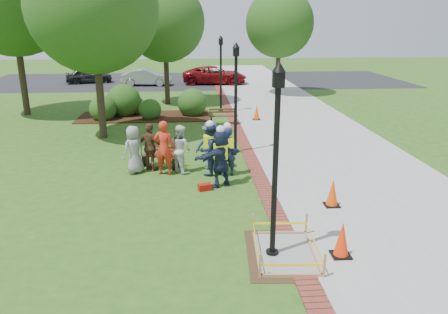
{
  "coord_description": "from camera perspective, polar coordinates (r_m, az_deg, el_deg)",
  "views": [
    {
      "loc": [
        -0.5,
        -11.55,
        5.0
      ],
      "look_at": [
        0.5,
        1.2,
        1.0
      ],
      "focal_mm": 35.0,
      "sensor_mm": 36.0,
      "label": 1
    }
  ],
  "objects": [
    {
      "name": "hivis_worker_b",
      "position": [
        14.5,
        0.42,
        0.98
      ],
      "size": [
        0.59,
        0.44,
        1.83
      ],
      "color": "#192B41",
      "rests_on": "ground"
    },
    {
      "name": "casual_person_a",
      "position": [
        15.1,
        -11.69,
        0.94
      ],
      "size": [
        0.62,
        0.61,
        1.65
      ],
      "color": "gray",
      "rests_on": "ground"
    },
    {
      "name": "toolbox",
      "position": [
        13.48,
        -2.52,
        -3.95
      ],
      "size": [
        0.45,
        0.33,
        0.2
      ],
      "primitive_type": "cube",
      "rotation": [
        0.0,
        0.0,
        0.28
      ],
      "color": "#9D100C",
      "rests_on": "ground"
    },
    {
      "name": "parked_car_a",
      "position": [
        38.78,
        -17.15,
        9.21
      ],
      "size": [
        2.87,
        4.57,
        1.38
      ],
      "primitive_type": "imported",
      "rotation": [
        0.0,
        0.0,
        1.83
      ],
      "color": "black",
      "rests_on": "ground"
    },
    {
      "name": "shrub_a",
      "position": [
        23.95,
        -15.44,
        4.7
      ],
      "size": [
        1.39,
        1.39,
        1.39
      ],
      "primitive_type": "sphere",
      "color": "#1D4112",
      "rests_on": "ground"
    },
    {
      "name": "tree_right",
      "position": [
        31.16,
        7.26,
        16.92
      ],
      "size": [
        4.62,
        4.62,
        7.14
      ],
      "color": "#3D2D1E",
      "rests_on": "ground"
    },
    {
      "name": "parked_car_c",
      "position": [
        36.6,
        -1.21,
        9.52
      ],
      "size": [
        2.59,
        5.03,
        1.58
      ],
      "primitive_type": "imported",
      "rotation": [
        0.0,
        0.0,
        1.47
      ],
      "color": "maroon",
      "rests_on": "ground"
    },
    {
      "name": "casual_person_e",
      "position": [
        15.15,
        -1.74,
        1.49
      ],
      "size": [
        0.63,
        0.5,
        1.71
      ],
      "color": "#374461",
      "rests_on": "ground"
    },
    {
      "name": "sidewalk",
      "position": [
        22.79,
        9.62,
        4.48
      ],
      "size": [
        6.0,
        60.0,
        0.02
      ],
      "primitive_type": "cube",
      "color": "#9E9E99",
      "rests_on": "ground"
    },
    {
      "name": "parking_lot",
      "position": [
        38.87,
        -3.77,
        9.96
      ],
      "size": [
        36.0,
        12.0,
        0.01
      ],
      "primitive_type": "cube",
      "color": "black",
      "rests_on": "ground"
    },
    {
      "name": "casual_person_d",
      "position": [
        15.22,
        -9.59,
        1.25
      ],
      "size": [
        0.64,
        0.58,
        1.68
      ],
      "color": "brown",
      "rests_on": "ground"
    },
    {
      "name": "bench_near",
      "position": [
        15.71,
        -8.29,
        -0.48
      ],
      "size": [
        1.42,
        0.93,
        0.73
      ],
      "color": "#51301B",
      "rests_on": "ground"
    },
    {
      "name": "mulch_bed",
      "position": [
        24.2,
        -10.36,
        5.22
      ],
      "size": [
        7.0,
        3.0,
        0.05
      ],
      "primitive_type": "cube",
      "color": "#381E0F",
      "rests_on": "ground"
    },
    {
      "name": "shrub_e",
      "position": [
        24.94,
        -10.94,
        5.5
      ],
      "size": [
        0.96,
        0.96,
        0.96
      ],
      "primitive_type": "sphere",
      "color": "#1D4112",
      "rests_on": "ground"
    },
    {
      "name": "cone_front",
      "position": [
        10.08,
        15.14,
        -10.44
      ],
      "size": [
        0.42,
        0.42,
        0.83
      ],
      "color": "black",
      "rests_on": "ground"
    },
    {
      "name": "cone_far",
      "position": [
        23.08,
        4.28,
        5.77
      ],
      "size": [
        0.39,
        0.39,
        0.78
      ],
      "color": "black",
      "rests_on": "ground"
    },
    {
      "name": "hivis_worker_c",
      "position": [
        14.57,
        -1.83,
        1.15
      ],
      "size": [
        0.66,
        0.6,
        1.88
      ],
      "color": "#18253E",
      "rests_on": "ground"
    },
    {
      "name": "parked_car_b",
      "position": [
        36.18,
        -10.03,
        9.18
      ],
      "size": [
        2.15,
        4.42,
        1.4
      ],
      "primitive_type": "imported",
      "rotation": [
        0.0,
        0.0,
        1.5
      ],
      "color": "#9F9EA3",
      "rests_on": "ground"
    },
    {
      "name": "hivis_worker_a",
      "position": [
        13.57,
        -0.46,
        0.07
      ],
      "size": [
        0.69,
        0.61,
        1.96
      ],
      "color": "#16273B",
      "rests_on": "ground"
    },
    {
      "name": "brick_edging",
      "position": [
        22.23,
        1.44,
        4.41
      ],
      "size": [
        0.5,
        60.0,
        0.03
      ],
      "primitive_type": "cube",
      "color": "maroon",
      "rests_on": "ground"
    },
    {
      "name": "casual_person_b",
      "position": [
        14.75,
        -7.84,
        1.18
      ],
      "size": [
        0.67,
        0.51,
        1.86
      ],
      "color": "red",
      "rests_on": "ground"
    },
    {
      "name": "lamp_mid",
      "position": [
        16.83,
        1.55,
        8.76
      ],
      "size": [
        0.28,
        0.28,
        4.26
      ],
      "color": "black",
      "rests_on": "ground"
    },
    {
      "name": "casual_person_c",
      "position": [
        14.95,
        -5.69,
        1.07
      ],
      "size": [
        0.6,
        0.62,
        1.65
      ],
      "color": "silver",
      "rests_on": "ground"
    },
    {
      "name": "cone_back",
      "position": [
        12.61,
        13.98,
        -4.61
      ],
      "size": [
        0.41,
        0.41,
        0.82
      ],
      "color": "black",
      "rests_on": "ground"
    },
    {
      "name": "bench_far",
      "position": [
        22.02,
        -0.07,
        4.91
      ],
      "size": [
        1.45,
        0.52,
        0.78
      ],
      "color": "#552D1D",
      "rests_on": "ground"
    },
    {
      "name": "shrub_c",
      "position": [
        23.63,
        -9.55,
        4.92
      ],
      "size": [
        1.17,
        1.17,
        1.17
      ],
      "primitive_type": "sphere",
      "color": "#1D4112",
      "rests_on": "ground"
    },
    {
      "name": "ground",
      "position": [
        12.6,
        -1.85,
        -6.03
      ],
      "size": [
        100.0,
        100.0,
        0.0
      ],
      "primitive_type": "plane",
      "color": "#285116",
      "rests_on": "ground"
    },
    {
      "name": "tree_left",
      "position": [
        19.68,
        -16.76,
        18.18
      ],
      "size": [
        5.42,
        5.42,
        8.23
      ],
      "color": "#3D2D1E",
      "rests_on": "ground"
    },
    {
      "name": "shrub_b",
      "position": [
        24.84,
        -12.83,
        5.33
      ],
      "size": [
        1.86,
        1.86,
        1.86
      ],
      "primitive_type": "sphere",
      "color": "#1D4112",
      "rests_on": "ground"
    },
    {
      "name": "lamp_near",
      "position": [
        9.08,
        6.81,
        1.13
      ],
      "size": [
        0.28,
        0.28,
        4.26
      ],
      "color": "black",
      "rests_on": "ground"
    },
    {
      "name": "lamp_far",
      "position": [
        24.74,
        -0.41,
        11.53
      ],
      "size": [
        0.28,
        0.28,
        4.26
      ],
      "color": "black",
      "rests_on": "ground"
    },
    {
      "name": "tree_back",
      "position": [
        27.46,
        -7.77,
        17.09
      ],
      "size": [
        4.79,
        4.79,
        7.34
      ],
      "color": "#3D2D1E",
      "rests_on": "ground"
    },
    {
      "name": "wet_concrete_pad",
      "position": [
        10.0,
        8.01,
        -11.29
      ],
      "size": [
        1.85,
        2.41,
        0.55
      ],
      "color": "#47331E",
      "rests_on": "ground"
    },
    {
      "name": "shrub_d",
      "position": [
        24.3,
        -4.12,
        5.46
      ],
      "size": [
        1.6,
        1.6,
        1.6
      ],
      "primitive_type": "sphere",
      "color": "#1D4112",
      "rests_on": "ground"
    }
  ]
}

